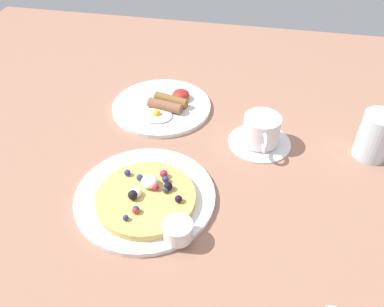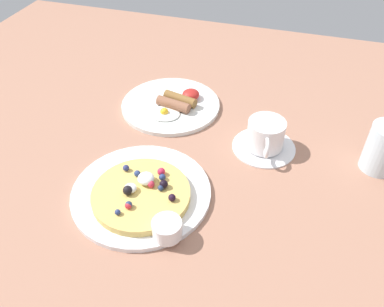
% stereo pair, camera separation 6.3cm
% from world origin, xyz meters
% --- Properties ---
extents(ground_plane, '(1.77, 1.51, 0.03)m').
position_xyz_m(ground_plane, '(0.00, 0.00, -0.01)').
color(ground_plane, '#A06F59').
extents(pancake_plate, '(0.28, 0.28, 0.01)m').
position_xyz_m(pancake_plate, '(-0.08, -0.10, 0.01)').
color(pancake_plate, white).
rests_on(pancake_plate, ground_plane).
extents(pancake_with_berries, '(0.19, 0.19, 0.04)m').
position_xyz_m(pancake_with_berries, '(-0.07, -0.12, 0.02)').
color(pancake_with_berries, '#DAB75D').
rests_on(pancake_with_berries, pancake_plate).
extents(syrup_ramekin, '(0.05, 0.05, 0.03)m').
position_xyz_m(syrup_ramekin, '(0.01, -0.19, 0.03)').
color(syrup_ramekin, white).
rests_on(syrup_ramekin, pancake_plate).
extents(breakfast_plate, '(0.25, 0.25, 0.01)m').
position_xyz_m(breakfast_plate, '(-0.12, 0.20, 0.01)').
color(breakfast_plate, white).
rests_on(breakfast_plate, ground_plane).
extents(fried_breakfast, '(0.11, 0.14, 0.03)m').
position_xyz_m(fried_breakfast, '(-0.10, 0.20, 0.02)').
color(fried_breakfast, brown).
rests_on(fried_breakfast, breakfast_plate).
extents(coffee_saucer, '(0.14, 0.14, 0.01)m').
position_xyz_m(coffee_saucer, '(0.13, 0.11, 0.00)').
color(coffee_saucer, white).
rests_on(coffee_saucer, ground_plane).
extents(coffee_cup, '(0.08, 0.11, 0.06)m').
position_xyz_m(coffee_cup, '(0.13, 0.11, 0.04)').
color(coffee_cup, white).
rests_on(coffee_cup, coffee_saucer).
extents(water_glass, '(0.07, 0.07, 0.11)m').
position_xyz_m(water_glass, '(0.37, 0.12, 0.05)').
color(water_glass, silver).
rests_on(water_glass, ground_plane).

